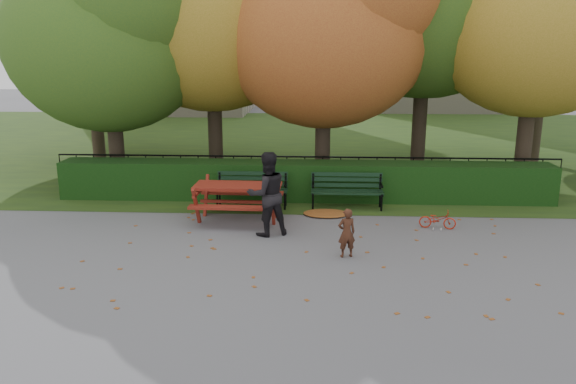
{
  "coord_description": "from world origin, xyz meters",
  "views": [
    {
      "loc": [
        0.32,
        -10.06,
        3.92
      ],
      "look_at": [
        -0.26,
        1.33,
        1.0
      ],
      "focal_mm": 35.0,
      "sensor_mm": 36.0,
      "label": 1
    }
  ],
  "objects_px": {
    "tree_a": "(115,26)",
    "bench_right": "(347,188)",
    "tree_e": "(555,3)",
    "picnic_table": "(238,193)",
    "tree_g": "(562,3)",
    "adult": "(267,194)",
    "bicycle": "(438,219)",
    "tree_c": "(337,14)",
    "child": "(347,233)",
    "bench_left": "(252,187)"
  },
  "relations": [
    {
      "from": "tree_c",
      "to": "bicycle",
      "type": "relative_size",
      "value": 9.94
    },
    {
      "from": "tree_c",
      "to": "bench_right",
      "type": "xyz_separation_m",
      "value": [
        0.27,
        -2.26,
        -4.3
      ]
    },
    {
      "from": "bench_left",
      "to": "picnic_table",
      "type": "bearing_deg",
      "value": -99.35
    },
    {
      "from": "tree_e",
      "to": "child",
      "type": "xyz_separation_m",
      "value": [
        -5.6,
        -5.54,
        -4.6
      ]
    },
    {
      "from": "bench_right",
      "to": "bicycle",
      "type": "relative_size",
      "value": 2.24
    },
    {
      "from": "tree_a",
      "to": "adult",
      "type": "height_order",
      "value": "tree_a"
    },
    {
      "from": "tree_c",
      "to": "bench_left",
      "type": "distance_m",
      "value": 5.31
    },
    {
      "from": "tree_c",
      "to": "child",
      "type": "xyz_separation_m",
      "value": [
        0.09,
        -5.73,
        -4.34
      ]
    },
    {
      "from": "tree_g",
      "to": "adult",
      "type": "distance_m",
      "value": 13.05
    },
    {
      "from": "bicycle",
      "to": "tree_e",
      "type": "bearing_deg",
      "value": -33.0
    },
    {
      "from": "tree_g",
      "to": "bench_left",
      "type": "bearing_deg",
      "value": -147.83
    },
    {
      "from": "tree_g",
      "to": "bench_left",
      "type": "height_order",
      "value": "tree_g"
    },
    {
      "from": "tree_a",
      "to": "bench_left",
      "type": "distance_m",
      "value": 5.89
    },
    {
      "from": "tree_a",
      "to": "bench_right",
      "type": "height_order",
      "value": "tree_a"
    },
    {
      "from": "tree_c",
      "to": "adult",
      "type": "height_order",
      "value": "tree_c"
    },
    {
      "from": "tree_a",
      "to": "tree_c",
      "type": "height_order",
      "value": "tree_c"
    },
    {
      "from": "child",
      "to": "adult",
      "type": "bearing_deg",
      "value": -54.59
    },
    {
      "from": "adult",
      "to": "bench_right",
      "type": "bearing_deg",
      "value": -154.26
    },
    {
      "from": "tree_a",
      "to": "tree_c",
      "type": "relative_size",
      "value": 0.94
    },
    {
      "from": "picnic_table",
      "to": "bench_right",
      "type": "bearing_deg",
      "value": 26.08
    },
    {
      "from": "tree_a",
      "to": "tree_g",
      "type": "relative_size",
      "value": 0.88
    },
    {
      "from": "bench_left",
      "to": "bicycle",
      "type": "bearing_deg",
      "value": -20.19
    },
    {
      "from": "tree_g",
      "to": "bench_left",
      "type": "distance_m",
      "value": 12.37
    },
    {
      "from": "bicycle",
      "to": "bench_right",
      "type": "bearing_deg",
      "value": 61.07
    },
    {
      "from": "tree_e",
      "to": "bench_left",
      "type": "distance_m",
      "value": 9.29
    },
    {
      "from": "bicycle",
      "to": "bench_left",
      "type": "bearing_deg",
      "value": 80.22
    },
    {
      "from": "tree_e",
      "to": "tree_g",
      "type": "relative_size",
      "value": 0.95
    },
    {
      "from": "bench_right",
      "to": "picnic_table",
      "type": "xyz_separation_m",
      "value": [
        -2.59,
        -1.18,
        0.15
      ]
    },
    {
      "from": "bench_left",
      "to": "child",
      "type": "distance_m",
      "value": 4.12
    },
    {
      "from": "tree_g",
      "to": "bicycle",
      "type": "distance_m",
      "value": 10.64
    },
    {
      "from": "tree_e",
      "to": "picnic_table",
      "type": "bearing_deg",
      "value": -157.93
    },
    {
      "from": "tree_g",
      "to": "child",
      "type": "height_order",
      "value": "tree_g"
    },
    {
      "from": "tree_a",
      "to": "bench_left",
      "type": "bearing_deg",
      "value": -25.76
    },
    {
      "from": "tree_c",
      "to": "tree_e",
      "type": "bearing_deg",
      "value": -1.93
    },
    {
      "from": "tree_g",
      "to": "adult",
      "type": "relative_size",
      "value": 4.69
    },
    {
      "from": "tree_a",
      "to": "adult",
      "type": "relative_size",
      "value": 4.1
    },
    {
      "from": "child",
      "to": "bicycle",
      "type": "xyz_separation_m",
      "value": [
        2.13,
        1.87,
        -0.27
      ]
    },
    {
      "from": "tree_a",
      "to": "tree_e",
      "type": "xyz_separation_m",
      "value": [
        11.71,
        0.19,
        0.56
      ]
    },
    {
      "from": "tree_c",
      "to": "tree_e",
      "type": "xyz_separation_m",
      "value": [
        5.69,
        -0.19,
        0.26
      ]
    },
    {
      "from": "tree_c",
      "to": "adult",
      "type": "distance_m",
      "value": 6.14
    },
    {
      "from": "bicycle",
      "to": "picnic_table",
      "type": "bearing_deg",
      "value": 95.17
    },
    {
      "from": "adult",
      "to": "tree_g",
      "type": "bearing_deg",
      "value": -162.48
    },
    {
      "from": "tree_c",
      "to": "adult",
      "type": "bearing_deg",
      "value": -109.11
    },
    {
      "from": "tree_a",
      "to": "tree_g",
      "type": "bearing_deg",
      "value": 17.19
    },
    {
      "from": "tree_a",
      "to": "bench_right",
      "type": "relative_size",
      "value": 4.16
    },
    {
      "from": "bench_right",
      "to": "bicycle",
      "type": "distance_m",
      "value": 2.54
    },
    {
      "from": "picnic_table",
      "to": "tree_e",
      "type": "bearing_deg",
      "value": 23.65
    },
    {
      "from": "tree_a",
      "to": "bench_left",
      "type": "xyz_separation_m",
      "value": [
        3.89,
        -1.88,
        -4.0
      ]
    },
    {
      "from": "tree_c",
      "to": "tree_g",
      "type": "height_order",
      "value": "tree_g"
    },
    {
      "from": "tree_c",
      "to": "tree_g",
      "type": "distance_m",
      "value": 8.43
    }
  ]
}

